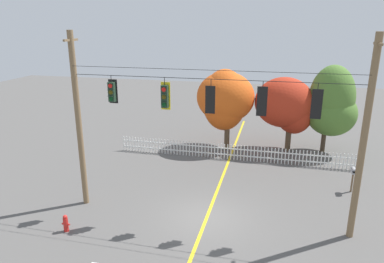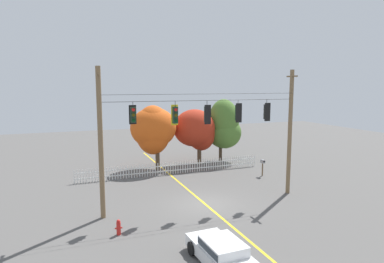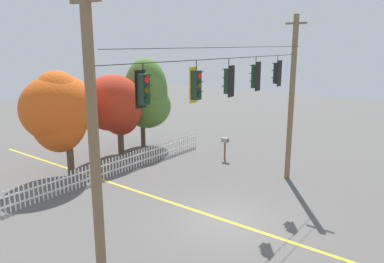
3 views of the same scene
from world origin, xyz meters
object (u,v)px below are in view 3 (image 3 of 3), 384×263
object	(u,v)px
traffic_signal_southbound_primary	(256,76)
autumn_maple_near_fence	(58,110)
roadside_mailbox	(225,142)
traffic_signal_northbound_secondary	(277,73)
autumn_maple_mid	(115,105)
traffic_signal_northbound_primary	(229,81)
traffic_signal_eastbound_side	(143,89)
autumn_oak_far_east	(147,98)
traffic_signal_westbound_side	(196,85)

from	to	relation	value
traffic_signal_southbound_primary	autumn_maple_near_fence	world-z (taller)	traffic_signal_southbound_primary
autumn_maple_near_fence	roadside_mailbox	size ratio (longest dim) A/B	4.11
traffic_signal_northbound_secondary	autumn_maple_mid	bearing A→B (deg)	94.14
traffic_signal_southbound_primary	autumn_maple_mid	size ratio (longest dim) A/B	0.27
traffic_signal_northbound_primary	autumn_maple_near_fence	bearing A→B (deg)	94.87
traffic_signal_eastbound_side	traffic_signal_northbound_secondary	size ratio (longest dim) A/B	0.91
traffic_signal_northbound_secondary	autumn_oak_far_east	xyz separation A→B (m)	(2.16, 10.84, -2.38)
traffic_signal_westbound_side	traffic_signal_northbound_secondary	distance (m)	6.45
traffic_signal_northbound_primary	traffic_signal_southbound_primary	world-z (taller)	same
traffic_signal_westbound_side	traffic_signal_southbound_primary	xyz separation A→B (m)	(4.28, -0.02, 0.02)
traffic_signal_westbound_side	autumn_oak_far_east	bearing A→B (deg)	51.49
autumn_oak_far_east	roadside_mailbox	xyz separation A→B (m)	(0.63, -6.23, -2.34)
autumn_maple_mid	autumn_oak_far_east	size ratio (longest dim) A/B	0.85
autumn_maple_near_fence	autumn_oak_far_east	world-z (taller)	autumn_oak_far_east
traffic_signal_northbound_primary	roadside_mailbox	size ratio (longest dim) A/B	1.04
traffic_signal_westbound_side	traffic_signal_northbound_primary	size ratio (longest dim) A/B	1.00
traffic_signal_westbound_side	autumn_maple_near_fence	bearing A→B (deg)	83.30
traffic_signal_eastbound_side	traffic_signal_southbound_primary	distance (m)	6.84
roadside_mailbox	traffic_signal_westbound_side	bearing A→B (deg)	-153.55
traffic_signal_northbound_primary	autumn_oak_far_east	bearing A→B (deg)	58.97
autumn_oak_far_east	autumn_maple_mid	bearing A→B (deg)	-179.00
autumn_oak_far_east	roadside_mailbox	distance (m)	6.68
traffic_signal_westbound_side	traffic_signal_northbound_primary	distance (m)	2.09
traffic_signal_westbound_side	autumn_maple_mid	world-z (taller)	traffic_signal_westbound_side
traffic_signal_southbound_primary	autumn_maple_near_fence	bearing A→B (deg)	106.56
roadside_mailbox	traffic_signal_eastbound_side	bearing A→B (deg)	-158.72
traffic_signal_northbound_primary	autumn_maple_mid	bearing A→B (deg)	71.66
autumn_maple_mid	roadside_mailbox	distance (m)	7.47
autumn_maple_mid	autumn_oak_far_east	distance (m)	2.95
traffic_signal_eastbound_side	traffic_signal_southbound_primary	xyz separation A→B (m)	(6.84, -0.02, -0.07)
traffic_signal_eastbound_side	autumn_oak_far_east	size ratio (longest dim) A/B	0.21
autumn_maple_near_fence	autumn_oak_far_east	size ratio (longest dim) A/B	0.93
traffic_signal_eastbound_side	traffic_signal_southbound_primary	size ratio (longest dim) A/B	0.90
autumn_maple_mid	autumn_oak_far_east	bearing A→B (deg)	1.00
traffic_signal_northbound_secondary	autumn_maple_mid	world-z (taller)	traffic_signal_northbound_secondary
traffic_signal_westbound_side	traffic_signal_northbound_primary	world-z (taller)	same
traffic_signal_westbound_side	traffic_signal_northbound_primary	bearing A→B (deg)	-0.54
traffic_signal_northbound_secondary	autumn_maple_near_fence	xyz separation A→B (m)	(-5.24, 10.32, -2.16)
autumn_maple_mid	roadside_mailbox	xyz separation A→B (m)	(3.57, -6.17, -2.21)
traffic_signal_northbound_primary	traffic_signal_southbound_primary	xyz separation A→B (m)	(2.19, -0.00, 0.04)
traffic_signal_westbound_side	autumn_maple_near_fence	distance (m)	10.59
traffic_signal_eastbound_side	traffic_signal_northbound_secondary	xyz separation A→B (m)	(9.01, -0.02, -0.08)
traffic_signal_eastbound_side	autumn_oak_far_east	bearing A→B (deg)	44.08
autumn_maple_near_fence	traffic_signal_northbound_primary	bearing A→B (deg)	-85.13
roadside_mailbox	autumn_maple_near_fence	bearing A→B (deg)	144.58
autumn_maple_mid	traffic_signal_eastbound_side	bearing A→B (deg)	-127.38
traffic_signal_eastbound_side	autumn_maple_mid	world-z (taller)	traffic_signal_eastbound_side
traffic_signal_eastbound_side	traffic_signal_northbound_primary	world-z (taller)	same
traffic_signal_southbound_primary	autumn_oak_far_east	bearing A→B (deg)	68.22
traffic_signal_eastbound_side	autumn_maple_near_fence	size ratio (longest dim) A/B	0.22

